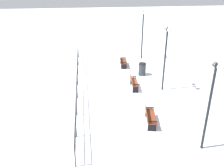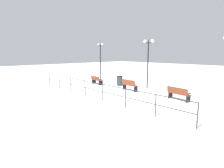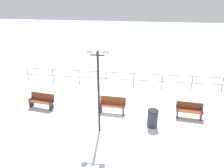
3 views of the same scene
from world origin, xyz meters
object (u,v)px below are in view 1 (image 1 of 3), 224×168
object	(u,v)px
bench_nearest	(149,116)
lamppost_near	(212,87)
trash_bin	(142,69)
lamppost_middle	(166,44)
lamppost_far	(143,27)
bench_third	(123,61)
bench_second	(133,82)

from	to	relation	value
bench_nearest	lamppost_near	bearing A→B (deg)	-41.41
lamppost_near	trash_bin	size ratio (longest dim) A/B	4.42
lamppost_middle	lamppost_far	world-z (taller)	lamppost_middle
trash_bin	lamppost_middle	bearing A→B (deg)	-73.27
bench_nearest	bench_third	size ratio (longest dim) A/B	1.08
bench_nearest	bench_second	bearing A→B (deg)	98.82
bench_third	lamppost_near	size ratio (longest dim) A/B	0.36
bench_second	lamppost_near	xyz separation A→B (m)	(1.96, -6.68, 2.61)
bench_nearest	bench_third	distance (m)	8.80
bench_nearest	bench_third	xyz separation A→B (m)	(-0.11, 8.80, -0.02)
bench_third	lamppost_near	xyz separation A→B (m)	(2.04, -11.08, 2.66)
lamppost_middle	trash_bin	distance (m)	3.95
bench_nearest	trash_bin	world-z (taller)	trash_bin
bench_nearest	bench_second	world-z (taller)	bench_second
bench_third	bench_nearest	bearing A→B (deg)	-83.68
bench_second	lamppost_far	size ratio (longest dim) A/B	0.37
bench_nearest	trash_bin	bearing A→B (deg)	88.95
bench_second	lamppost_near	bearing A→B (deg)	-70.07
bench_third	trash_bin	world-z (taller)	trash_bin
bench_second	trash_bin	size ratio (longest dim) A/B	1.62
lamppost_near	lamppost_far	bearing A→B (deg)	90.00
lamppost_far	trash_bin	size ratio (longest dim) A/B	4.42
lamppost_far	bench_third	bearing A→B (deg)	-137.63
bench_second	trash_bin	bearing A→B (deg)	67.19
lamppost_middle	lamppost_far	xyz separation A→B (m)	(0.00, 6.66, -0.34)
bench_nearest	lamppost_middle	world-z (taller)	lamppost_middle
lamppost_near	trash_bin	distance (m)	9.41
lamppost_far	trash_bin	distance (m)	4.70
bench_nearest	lamppost_middle	size ratio (longest dim) A/B	0.38
lamppost_far	trash_bin	xyz separation A→B (m)	(-0.82, -3.95, -2.41)
bench_second	trash_bin	xyz separation A→B (m)	(1.15, 2.32, -0.03)
bench_third	trash_bin	bearing A→B (deg)	-54.10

